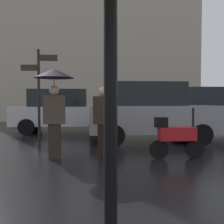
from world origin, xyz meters
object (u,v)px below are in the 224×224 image
at_px(pedestrian_with_bag, 104,118).
at_px(street_signpost, 39,88).
at_px(parked_car_left, 216,110).
at_px(parked_car_distant, 63,111).
at_px(parked_scooter, 175,136).
at_px(pedestrian_with_umbrella, 54,91).
at_px(parked_car_right, 151,112).

xyz_separation_m(pedestrian_with_bag, street_signpost, (-1.86, 1.65, 0.79)).
xyz_separation_m(parked_car_left, parked_car_distant, (-6.73, 0.70, -0.02)).
height_order(pedestrian_with_bag, parked_car_distant, parked_car_distant).
relative_size(pedestrian_with_bag, parked_scooter, 1.30).
bearing_deg(parked_scooter, pedestrian_with_bag, -168.40).
relative_size(pedestrian_with_umbrella, parked_car_distant, 0.49).
xyz_separation_m(pedestrian_with_umbrella, parked_car_right, (2.92, 2.45, -0.62)).
relative_size(parked_scooter, parked_car_left, 0.30).
distance_m(pedestrian_with_umbrella, parked_car_left, 7.96).
bearing_deg(parked_car_right, parked_car_distant, 135.07).
xyz_separation_m(pedestrian_with_umbrella, parked_car_distant, (-0.38, 5.45, -0.67)).
xyz_separation_m(pedestrian_with_bag, parked_scooter, (1.72, -0.20, -0.44)).
height_order(parked_car_left, parked_car_distant, parked_car_left).
height_order(pedestrian_with_umbrella, street_signpost, street_signpost).
distance_m(pedestrian_with_umbrella, pedestrian_with_bag, 1.36).
distance_m(parked_scooter, parked_car_left, 6.06).
bearing_deg(street_signpost, pedestrian_with_umbrella, -67.72).
distance_m(pedestrian_with_bag, parked_car_left, 7.03).
height_order(parked_car_right, street_signpost, street_signpost).
bearing_deg(parked_car_left, pedestrian_with_bag, -137.93).
bearing_deg(pedestrian_with_umbrella, parked_car_left, 117.04).
height_order(pedestrian_with_bag, street_signpost, street_signpost).
distance_m(pedestrian_with_umbrella, parked_scooter, 3.12).
relative_size(parked_car_right, street_signpost, 1.46).
height_order(pedestrian_with_umbrella, parked_car_left, pedestrian_with_umbrella).
relative_size(pedestrian_with_bag, parked_car_left, 0.39).
distance_m(parked_car_right, street_signpost, 3.76).
height_order(parked_scooter, parked_car_distant, parked_car_distant).
xyz_separation_m(parked_scooter, parked_car_right, (0.00, 2.67, 0.47)).
bearing_deg(parked_car_right, parked_scooter, -92.72).
height_order(pedestrian_with_bag, parked_scooter, pedestrian_with_bag).
bearing_deg(parked_car_distant, parked_car_right, 131.46).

